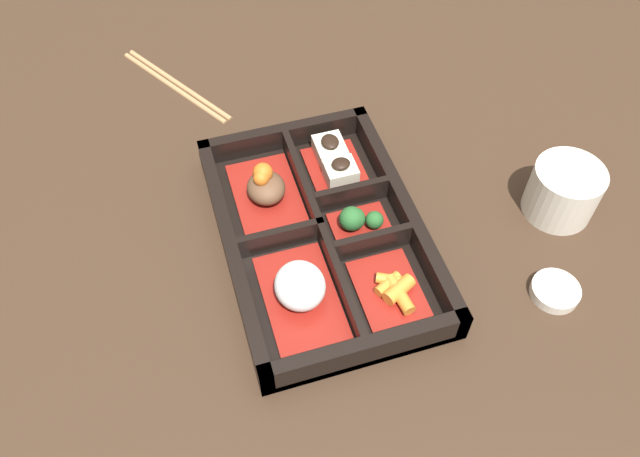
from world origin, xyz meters
TOP-DOWN VIEW (x-y plane):
  - ground_plane at (0.00, 0.00)m, footprint 3.00×3.00m
  - bento_base at (0.00, 0.00)m, footprint 0.32×0.21m
  - bento_rim at (0.00, -0.00)m, footprint 0.32×0.21m
  - bowl_rice at (-0.07, 0.04)m, footprint 0.12×0.07m
  - bowl_stew at (0.07, 0.04)m, footprint 0.12×0.07m
  - bowl_carrots at (-0.09, -0.05)m, footprint 0.09×0.07m
  - bowl_greens at (-0.00, -0.04)m, footprint 0.05×0.07m
  - bowl_tofu at (0.09, -0.05)m, footprint 0.09×0.07m
  - tea_cup at (-0.03, -0.28)m, footprint 0.08×0.08m
  - chopsticks at (0.32, 0.11)m, footprint 0.19×0.12m
  - sauce_dish at (-0.14, -0.22)m, footprint 0.05×0.05m

SIDE VIEW (x-z plane):
  - ground_plane at x=0.00m, z-range 0.00..0.00m
  - chopsticks at x=0.32m, z-range 0.00..0.01m
  - bento_base at x=0.00m, z-range 0.00..0.01m
  - sauce_dish at x=-0.14m, z-range 0.00..0.01m
  - bowl_carrots at x=-0.09m, z-range 0.01..0.03m
  - bento_rim at x=0.00m, z-range 0.00..0.04m
  - bowl_tofu at x=0.09m, z-range 0.00..0.04m
  - bowl_greens at x=0.00m, z-range 0.01..0.04m
  - bowl_stew at x=0.07m, z-range 0.00..0.05m
  - bowl_rice at x=-0.07m, z-range 0.01..0.05m
  - tea_cup at x=-0.03m, z-range 0.00..0.07m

